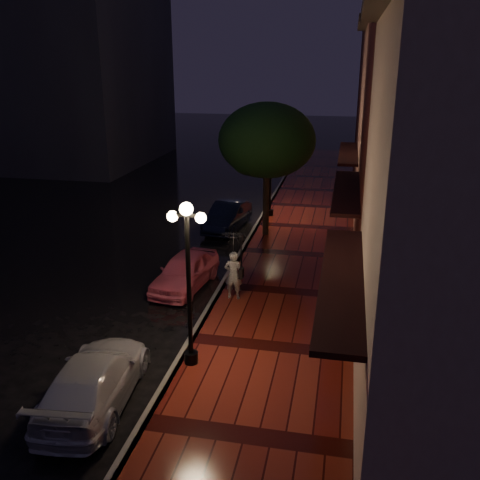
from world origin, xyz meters
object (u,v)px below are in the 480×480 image
Objects in this scene: woman_with_umbrella at (233,255)px; parking_meter at (241,248)px; street_tree at (267,143)px; pink_car at (185,271)px; silver_car at (94,380)px; navy_car at (228,216)px; streetlamp_far at (271,167)px; streetlamp_near at (188,276)px.

woman_with_umbrella is 1.63× the size of parking_meter.
street_tree reaches higher than pink_car.
parking_meter is (1.78, 8.46, 0.38)m from silver_car.
navy_car is at bearing -95.60° from silver_car.
pink_car is at bearing -100.30° from streetlamp_far.
streetlamp_near is at bearing -76.18° from navy_car.
streetlamp_near reaches higher than pink_car.
parking_meter is (-0.24, -4.41, -3.25)m from street_tree.
streetlamp_far is 0.74× the size of street_tree.
parking_meter is (0.02, -7.42, -1.60)m from streetlamp_far.
streetlamp_far is at bearing 90.00° from streetlamp_near.
woman_with_umbrella reaches higher than pink_car.
streetlamp_near is at bearing -76.66° from parking_meter.
street_tree is (0.26, 10.99, 1.64)m from streetlamp_near.
street_tree is 7.36m from woman_with_umbrella.
streetlamp_far reaches higher than woman_with_umbrella.
navy_car is (-0.04, 6.93, 0.02)m from pink_car.
street_tree is 1.60× the size of pink_car.
streetlamp_near is 1.00× the size of streetlamp_far.
streetlamp_near is 1.19× the size of pink_car.
street_tree is 4.14× the size of parking_meter.
navy_car reaches higher than pink_car.
street_tree is at bearing -104.22° from silver_car.
streetlamp_near is 11.12m from street_tree.
navy_car is 13.73m from silver_car.
navy_car is (-1.95, 0.86, -3.61)m from street_tree.
parking_meter reaches higher than silver_car.
streetlamp_far is at bearing -101.62° from silver_car.
streetlamp_far is (0.00, 14.00, 0.00)m from streetlamp_near.
pink_car and silver_car have the same top height.
woman_with_umbrella is at bearing -71.08° from parking_meter.
pink_car is 6.80m from silver_car.
parking_meter reaches higher than pink_car.
parking_meter is at bearing -89.87° from streetlamp_far.
woman_with_umbrella is (-0.01, -6.89, -2.59)m from street_tree.
silver_car is at bearing 72.99° from woman_with_umbrella.
parking_meter is at bearing 52.18° from pink_car.
navy_car is 1.69× the size of woman_with_umbrella.
streetlamp_far is 16.10m from silver_car.
silver_car is at bearing -133.25° from streetlamp_near.
silver_car is 1.87× the size of woman_with_umbrella.
streetlamp_far is 3.08× the size of parking_meter.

